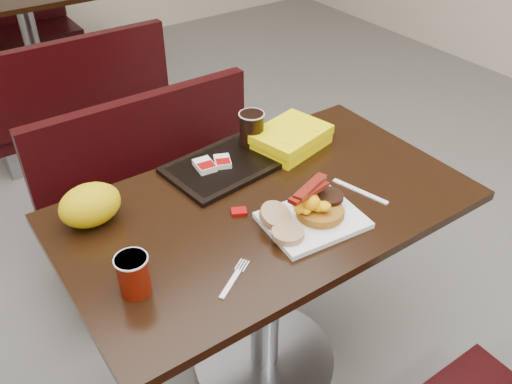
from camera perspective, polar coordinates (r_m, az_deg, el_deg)
floor at (r=2.13m, az=0.88°, el=-17.38°), size 6.00×7.00×0.01m
table_near at (r=1.84m, az=0.99°, el=-10.46°), size 1.20×0.70×0.75m
bench_near_n at (r=2.31m, az=-9.16°, el=-0.15°), size 1.00×0.46×0.72m
table_far at (r=3.93m, az=-22.36°, el=13.68°), size 1.20×0.70×0.75m
bench_far_s at (r=3.30m, az=-18.89°, el=10.06°), size 1.00×0.46×0.72m
bench_far_n at (r=4.59m, az=-24.82°, el=15.91°), size 1.00×0.46×0.72m
platter at (r=1.52m, az=5.99°, el=-2.98°), size 0.29×0.23×0.02m
pancake_stack at (r=1.52m, az=6.77°, el=-1.90°), size 0.17×0.17×0.03m
sausage_patty at (r=1.54m, az=7.70°, el=-0.46°), size 0.10×0.10×0.01m
scrambled_eggs at (r=1.48m, az=5.82°, el=-1.26°), size 0.10×0.09×0.05m
bacon_strips at (r=1.48m, az=5.62°, el=0.08°), size 0.17×0.11×0.01m
muffin_bottom at (r=1.45m, az=3.38°, el=-4.37°), size 0.11×0.11×0.02m
muffin_top at (r=1.48m, az=2.03°, el=-2.45°), size 0.11×0.11×0.05m
coffee_cup_near at (r=1.32m, az=-12.77°, el=-8.53°), size 0.10×0.10×0.11m
fork at (r=1.34m, az=-2.72°, el=-9.65°), size 0.13×0.10×0.00m
knife at (r=1.66m, az=10.90°, el=0.07°), size 0.06×0.19×0.00m
condiment_ketchup at (r=1.55m, az=-1.80°, el=-2.08°), size 0.05×0.05×0.01m
tray at (r=1.74m, az=-3.48°, el=2.69°), size 0.37×0.29×0.02m
hashbrown_sleeve_left at (r=1.71m, az=-5.44°, el=2.80°), size 0.06×0.08×0.02m
hashbrown_sleeve_right at (r=1.73m, az=-3.54°, el=3.23°), size 0.07×0.08×0.02m
coffee_cup_far at (r=1.81m, az=-0.46°, el=6.73°), size 0.09×0.09×0.11m
clamshell at (r=1.84m, az=3.62°, el=5.67°), size 0.28×0.24×0.07m
paper_bag at (r=1.55m, az=-17.07°, el=-1.32°), size 0.18×0.14×0.12m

